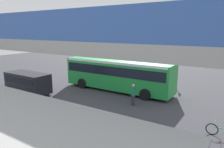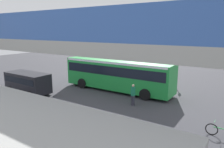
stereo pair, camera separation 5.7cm
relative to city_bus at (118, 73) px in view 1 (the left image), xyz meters
name	(u,v)px [view 1 (the left image)]	position (x,y,z in m)	size (l,w,h in m)	color
ground	(119,88)	(0.32, -0.95, -1.88)	(80.00, 80.00, 0.00)	#38383D
city_bus	(118,73)	(0.00, 0.00, 0.00)	(11.54, 2.85, 3.15)	#1E8C38
parked_van	(28,82)	(6.84, 5.67, -0.70)	(4.80, 2.17, 2.05)	black
bicycle_green	(222,131)	(-10.23, 5.03, -1.51)	(1.77, 0.44, 0.96)	black
pedestrian	(133,95)	(-3.40, 3.05, -1.00)	(0.38, 0.38, 1.79)	#2D2D38
traffic_sign	(176,69)	(-4.40, -5.23, 0.01)	(0.08, 0.60, 2.80)	slate
lane_dash_leftmost	(165,87)	(-3.68, -3.94, -1.88)	(2.00, 0.20, 0.01)	silver
lane_dash_left	(132,82)	(0.32, -3.94, -1.88)	(2.00, 0.20, 0.01)	silver
lane_dash_centre	(105,78)	(4.32, -3.94, -1.88)	(2.00, 0.20, 0.01)	silver
pedestrian_overpass	(6,48)	(0.32, 11.35, 3.26)	(31.18, 2.60, 6.86)	#9E9E99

